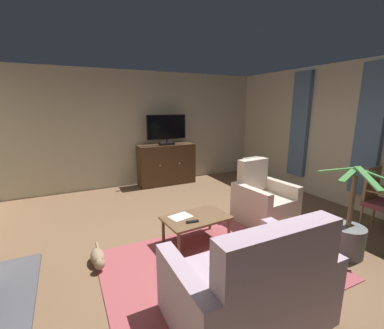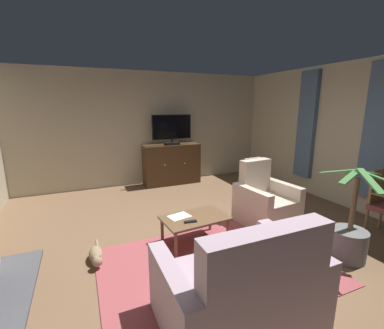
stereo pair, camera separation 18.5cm
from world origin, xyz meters
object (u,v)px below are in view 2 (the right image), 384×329
(potted_plant_leafy_by_curtain, at_px, (348,240))
(television, at_px, (172,129))
(folded_newspaper, at_px, (179,216))
(armchair_in_far_corner, at_px, (265,203))
(tv_remote, at_px, (190,222))
(cat, at_px, (96,255))
(coffee_table, at_px, (195,220))
(tv_cabinet, at_px, (172,165))
(sofa_floral, at_px, (241,289))

(potted_plant_leafy_by_curtain, bearing_deg, television, 103.68)
(potted_plant_leafy_by_curtain, bearing_deg, folded_newspaper, 146.15)
(folded_newspaper, bearing_deg, armchair_in_far_corner, -9.86)
(tv_remote, xyz_separation_m, armchair_in_far_corner, (1.48, 0.30, -0.07))
(potted_plant_leafy_by_curtain, bearing_deg, tv_remote, 150.55)
(folded_newspaper, relative_size, armchair_in_far_corner, 0.29)
(cat, bearing_deg, potted_plant_leafy_by_curtain, -22.07)
(television, distance_m, tv_remote, 3.26)
(coffee_table, xyz_separation_m, armchair_in_far_corner, (1.35, 0.17, -0.02))
(tv_cabinet, relative_size, potted_plant_leafy_by_curtain, 1.15)
(tv_remote, relative_size, cat, 0.26)
(television, height_order, potted_plant_leafy_by_curtain, television)
(coffee_table, bearing_deg, cat, 176.84)
(coffee_table, height_order, folded_newspaper, folded_newspaper)
(coffee_table, relative_size, folded_newspaper, 3.18)
(tv_remote, height_order, cat, tv_remote)
(tv_remote, distance_m, sofa_floral, 1.31)
(tv_cabinet, distance_m, television, 0.90)
(tv_cabinet, xyz_separation_m, coffee_table, (-0.66, -2.93, -0.12))
(potted_plant_leafy_by_curtain, bearing_deg, cat, 157.93)
(coffee_table, relative_size, tv_remote, 5.62)
(folded_newspaper, bearing_deg, potted_plant_leafy_by_curtain, -46.17)
(television, relative_size, sofa_floral, 0.69)
(television, distance_m, cat, 3.67)
(tv_cabinet, distance_m, sofa_floral, 4.46)
(tv_remote, bearing_deg, potted_plant_leafy_by_curtain, 157.07)
(tv_cabinet, xyz_separation_m, armchair_in_far_corner, (0.69, -2.76, -0.13))
(tv_cabinet, xyz_separation_m, tv_remote, (-0.79, -3.06, -0.06))
(tv_remote, xyz_separation_m, sofa_floral, (-0.07, -1.31, -0.07))
(coffee_table, height_order, cat, coffee_table)
(sofa_floral, xyz_separation_m, armchair_in_far_corner, (1.54, 1.61, -0.01))
(armchair_in_far_corner, bearing_deg, potted_plant_leafy_by_curtain, -77.57)
(tv_remote, relative_size, folded_newspaper, 0.57)
(sofa_floral, bearing_deg, armchair_in_far_corner, 46.20)
(tv_remote, bearing_deg, folded_newspaper, -66.54)
(television, relative_size, coffee_table, 1.02)
(armchair_in_far_corner, relative_size, cat, 1.62)
(folded_newspaper, bearing_deg, cat, 169.02)
(tv_cabinet, bearing_deg, television, -90.00)
(television, height_order, armchair_in_far_corner, television)
(tv_cabinet, relative_size, coffee_table, 1.46)
(television, bearing_deg, armchair_in_far_corner, -75.72)
(tv_remote, bearing_deg, tv_cabinet, -97.87)
(tv_cabinet, distance_m, folded_newspaper, 2.96)
(folded_newspaper, bearing_deg, tv_cabinet, 60.81)
(cat, bearing_deg, tv_cabinet, 55.12)
(potted_plant_leafy_by_curtain, height_order, cat, potted_plant_leafy_by_curtain)
(sofa_floral, bearing_deg, folded_newspaper, 90.09)
(folded_newspaper, distance_m, potted_plant_leafy_by_curtain, 2.21)
(folded_newspaper, xyz_separation_m, sofa_floral, (0.00, -1.54, -0.06))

